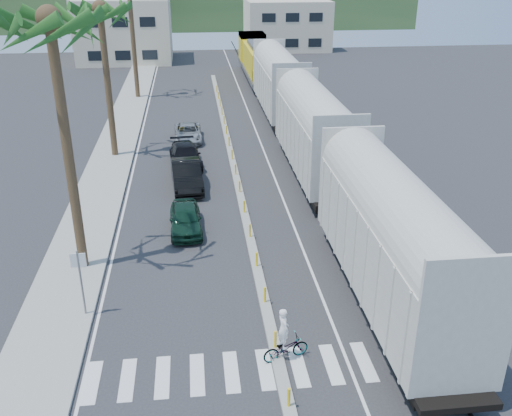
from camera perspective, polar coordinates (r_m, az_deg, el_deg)
The scene contains 14 objects.
ground at distance 22.57m, azimuth 1.55°, elevation -12.47°, with size 140.00×140.00×0.00m, color #28282B.
sidewalk at distance 45.32m, azimuth -13.73°, elevation 6.36°, with size 3.00×90.00×0.15m, color gray.
rails at distance 48.43m, azimuth 2.85°, elevation 8.12°, with size 1.56×100.00×0.06m.
median at distance 40.24m, azimuth -2.39°, elevation 4.80°, with size 0.45×60.00×0.85m.
crosswalk at distance 21.01m, azimuth 2.33°, elevation -15.69°, with size 14.00×2.20×0.01m, color silver.
lane_markings at distance 44.96m, azimuth -5.63°, elevation 6.71°, with size 9.42×90.00×0.01m.
freight_train at distance 42.10m, azimuth 4.21°, elevation 9.66°, with size 3.00×60.94×5.85m.
street_sign at distance 23.45m, azimuth -17.18°, elevation -6.36°, with size 0.60×0.08×3.00m.
buildings at distance 90.08m, azimuth -9.36°, elevation 18.18°, with size 38.00×27.00×10.00m.
car_lead at distance 30.13m, azimuth -7.06°, elevation -1.05°, with size 1.80×4.16×1.40m, color #103121.
car_second at distance 35.67m, azimuth -6.96°, elevation 3.30°, with size 2.13×5.16×1.66m, color black.
car_third at distance 39.53m, azimuth -7.06°, elevation 5.23°, with size 2.47×5.06×1.42m, color black.
car_rear at distance 44.96m, azimuth -6.82°, elevation 7.48°, with size 2.15×4.54×1.25m, color #A2A5A7.
cyclist at distance 21.02m, azimuth 2.93°, elevation -13.38°, with size 1.49×2.04×2.14m.
Camera 1 is at (-2.65, -17.88, 13.50)m, focal length 40.00 mm.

